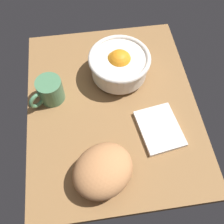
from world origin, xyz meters
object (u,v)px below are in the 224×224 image
Objects in this scene: bread_loaf at (103,171)px; mug at (50,91)px; fruit_bowl at (119,63)px; napkin_folded at (159,129)px.

mug is (27.79, 13.36, -0.74)cm from bread_loaf.
fruit_bowl is 23.86cm from mug.
fruit_bowl reaches higher than napkin_folded.
napkin_folded is (-22.28, -8.95, -5.43)cm from fruit_bowl.
fruit_bowl is 1.86× the size of mug.
mug is at bearing 63.22° from napkin_folded.
fruit_bowl is at bearing 21.88° from napkin_folded.
bread_loaf is 22.30cm from napkin_folded.
bread_loaf reaches higher than mug.
fruit_bowl is at bearing -15.77° from bread_loaf.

